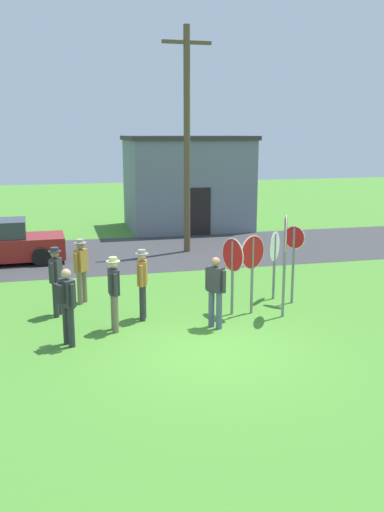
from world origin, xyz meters
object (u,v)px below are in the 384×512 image
Objects in this scene: stop_sign_low_front at (233,263)px; person_holding_notes at (215,288)px; person_near_signs at (114,290)px; stop_sign_leaning_right at (253,260)px; person_in_blue at (142,280)px; stop_sign_far_back at (274,254)px; stop_sign_leaning_left at (285,247)px; stop_sign_rear_left at (294,252)px; person_with_sunhat at (66,302)px; person_in_dark_shirt at (81,267)px; person_in_teal at (56,277)px; utility_pole at (187,138)px.

person_holding_notes is (-0.68, -0.84, -0.37)m from stop_sign_low_front.
stop_sign_leaning_right is at bearing 7.52° from person_near_signs.
person_in_blue is at bearing 40.45° from person_near_signs.
person_holding_notes is (-2.19, -1.83, -0.32)m from stop_sign_far_back.
stop_sign_leaning_left is 1.27× the size of stop_sign_leaning_right.
stop_sign_rear_left is at bearing -54.08° from stop_sign_far_back.
stop_sign_low_front is 1.12× the size of person_near_signs.
person_in_blue is 2.24m from person_with_sunhat.
stop_sign_low_front is 3.03m from person_near_signs.
person_with_sunhat is (-4.04, -1.15, -0.34)m from stop_sign_low_front.
stop_sign_leaning_left is 0.90m from stop_sign_leaning_right.
person_in_blue is at bearing 169.41° from stop_sign_leaning_left.
stop_sign_far_back is 2.87m from person_holding_notes.
person_holding_notes is at bearing -42.78° from person_in_dark_shirt.
person_in_dark_shirt is 1.00× the size of person_in_teal.
person_near_signs reaches higher than person_holding_notes.
person_in_dark_shirt is at bearing -126.55° from utility_pole.
stop_sign_rear_left is 1.93m from stop_sign_low_front.
stop_sign_leaning_right is 4.86m from person_in_teal.
person_in_blue is 0.98m from person_near_signs.
person_in_blue is (-4.08, -0.37, -0.40)m from stop_sign_rear_left.
stop_sign_leaning_right is 4.70m from person_with_sunhat.
person_in_blue is at bearing 147.23° from person_holding_notes.
stop_sign_leaning_right is 4.52m from person_in_dark_shirt.
stop_sign_low_front is 0.97× the size of stop_sign_leaning_right.
person_with_sunhat is (-4.55, -1.13, -0.38)m from stop_sign_leaning_right.
person_with_sunhat is at bearing -98.56° from person_in_dark_shirt.
person_near_signs is (-4.83, -1.01, -0.40)m from stop_sign_rear_left.
person_with_sunhat is 0.97× the size of person_in_teal.
stop_sign_leaning_left is 4.22m from person_near_signs.
person_in_blue is at bearing -21.09° from person_in_teal.
person_in_blue is 2.16m from person_in_teal.
stop_sign_low_front is at bearing 51.07° from person_holding_notes.
person_in_teal is (-3.56, 1.77, 0.03)m from person_holding_notes.
stop_sign_rear_left is at bearing -3.86° from person_in_teal.
stop_sign_leaning_right is (-1.34, -0.55, -0.02)m from stop_sign_rear_left.
stop_sign_far_back is at bearing 0.61° from person_in_teal.
person_holding_notes is 2.32m from person_near_signs.
person_with_sunhat is 0.97× the size of person_near_signs.
person_with_sunhat is at bearing -144.30° from person_in_blue.
person_in_blue is (-2.73, 0.18, -0.38)m from stop_sign_leaning_right.
stop_sign_leaning_right is at bearing -11.39° from person_in_teal.
utility_pole is 4.71× the size of person_near_signs.
stop_sign_leaning_left reaches higher than person_near_signs.
utility_pole is at bearing 65.77° from person_near_signs.
stop_sign_leaning_right is 1.15× the size of person_in_teal.
person_in_blue is at bearing 35.70° from person_with_sunhat.
utility_pole is 3.21× the size of stop_sign_leaning_left.
utility_pole is 9.14m from person_holding_notes.
stop_sign_leaning_left reaches higher than stop_sign_low_front.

